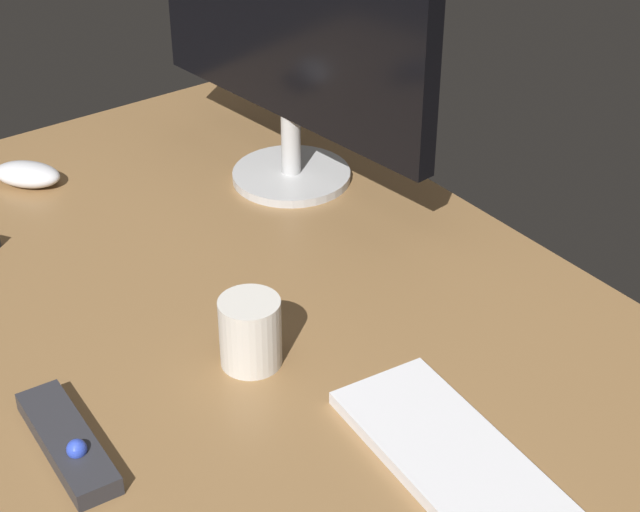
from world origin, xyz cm
name	(u,v)px	position (x,y,z in cm)	size (l,w,h in cm)	color
desk	(266,332)	(0.00, 0.00, 1.00)	(140.00, 84.00, 2.00)	olive
monitor	(289,26)	(-29.89, 24.58, 27.05)	(55.53, 18.49, 43.49)	silver
keyboard	(493,499)	(38.93, 1.84, 2.79)	(43.79, 12.56, 1.59)	white
computer_mouse	(27,174)	(-52.45, -9.46, 3.76)	(10.78, 6.06, 3.52)	silver
media_remote	(68,442)	(6.31, -29.66, 3.20)	(18.97, 6.12, 3.75)	#2D2D33
coffee_mug	(250,332)	(4.92, -5.33, 6.41)	(7.43, 7.43, 8.82)	silver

